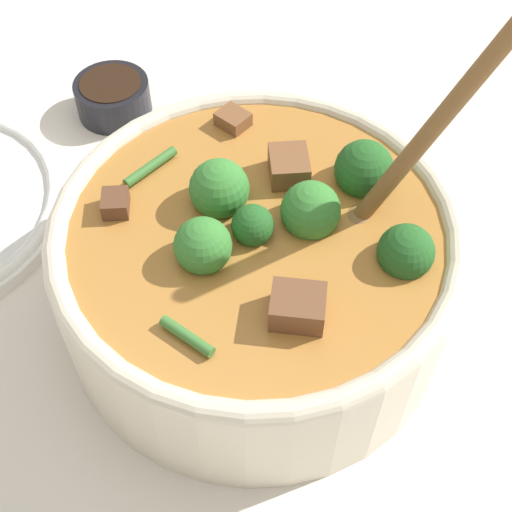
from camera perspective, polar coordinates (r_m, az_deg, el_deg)
name	(u,v)px	position (r m, az deg, el deg)	size (l,w,h in m)	color
ground_plane	(256,308)	(0.56, 0.00, -4.19)	(4.00, 4.00, 0.00)	silver
stew_bowl	(258,261)	(0.51, 0.13, -0.39)	(0.29, 0.30, 0.31)	beige
condiment_bowl	(113,96)	(0.71, -11.39, 12.46)	(0.07, 0.07, 0.04)	black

